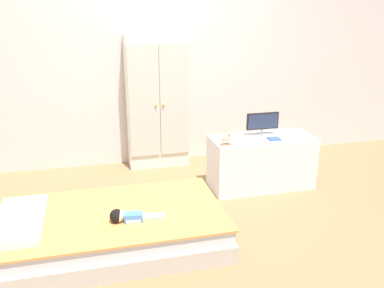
% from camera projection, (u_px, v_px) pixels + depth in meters
% --- Properties ---
extents(ground_plane, '(10.00, 10.00, 0.02)m').
position_uv_depth(ground_plane, '(180.00, 225.00, 3.34)').
color(ground_plane, '#99754C').
extents(back_wall, '(6.40, 0.05, 2.70)m').
position_uv_depth(back_wall, '(147.00, 42.00, 4.36)').
color(back_wall, silver).
rests_on(back_wall, ground_plane).
extents(bed, '(1.65, 0.95, 0.26)m').
position_uv_depth(bed, '(112.00, 229.00, 3.02)').
color(bed, beige).
rests_on(bed, ground_plane).
extents(pillow, '(0.32, 0.68, 0.05)m').
position_uv_depth(pillow, '(20.00, 220.00, 2.82)').
color(pillow, white).
rests_on(pillow, bed).
extents(doll, '(0.39, 0.14, 0.10)m').
position_uv_depth(doll, '(127.00, 217.00, 2.84)').
color(doll, '#4C84C6').
rests_on(doll, bed).
extents(wardrobe, '(0.66, 0.29, 1.44)m').
position_uv_depth(wardrobe, '(157.00, 102.00, 4.41)').
color(wardrobe, white).
rests_on(wardrobe, ground_plane).
extents(tv_stand, '(1.00, 0.43, 0.51)m').
position_uv_depth(tv_stand, '(261.00, 162.00, 3.98)').
color(tv_stand, white).
rests_on(tv_stand, ground_plane).
extents(tv_monitor, '(0.33, 0.10, 0.22)m').
position_uv_depth(tv_monitor, '(263.00, 122.00, 3.94)').
color(tv_monitor, '#99999E').
rests_on(tv_monitor, tv_stand).
extents(rocking_horse_toy, '(0.10, 0.04, 0.12)m').
position_uv_depth(rocking_horse_toy, '(227.00, 139.00, 3.67)').
color(rocking_horse_toy, '#8E6642').
rests_on(rocking_horse_toy, tv_stand).
extents(book_blue, '(0.11, 0.10, 0.02)m').
position_uv_depth(book_blue, '(274.00, 139.00, 3.83)').
color(book_blue, blue).
rests_on(book_blue, tv_stand).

